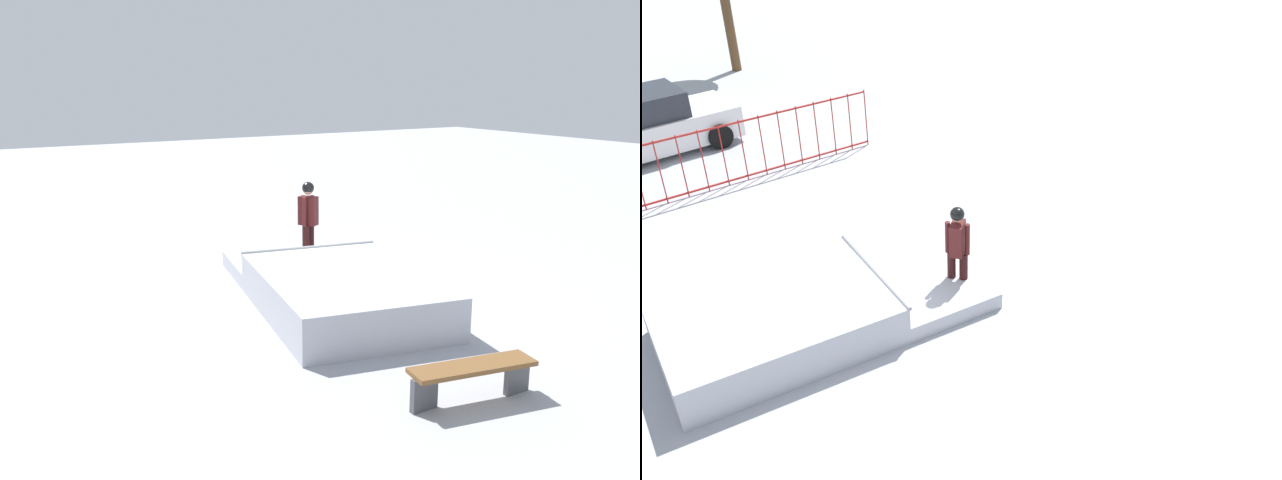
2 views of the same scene
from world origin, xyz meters
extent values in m
plane|color=#A8AAB2|center=(0.00, 0.00, 0.00)|extent=(60.00, 60.00, 0.00)
cube|color=#B0B3BB|center=(-1.13, 0.57, 0.35)|extent=(4.05, 3.27, 0.70)
cube|color=#B0B3BB|center=(1.52, 0.03, 0.15)|extent=(2.28, 2.91, 0.30)
cylinder|color=gray|center=(0.63, 0.21, 0.70)|extent=(0.60, 2.56, 0.08)
cylinder|color=black|center=(1.86, -0.42, 0.41)|extent=(0.15, 0.15, 0.82)
cylinder|color=black|center=(1.98, -0.61, 0.41)|extent=(0.15, 0.15, 0.82)
cube|color=#4C1919|center=(1.92, -0.52, 1.12)|extent=(0.44, 0.39, 0.60)
cylinder|color=#4C1919|center=(1.83, -0.37, 1.12)|extent=(0.09, 0.09, 0.60)
cylinder|color=#4C1919|center=(2.02, -0.66, 1.12)|extent=(0.09, 0.09, 0.60)
sphere|color=tan|center=(1.92, -0.52, 1.57)|extent=(0.22, 0.22, 0.22)
sphere|color=black|center=(1.92, -0.52, 1.60)|extent=(0.25, 0.25, 0.25)
cube|color=black|center=(1.80, -0.02, 0.08)|extent=(0.79, 0.58, 0.02)
cylinder|color=silver|center=(1.98, 0.23, 0.03)|extent=(0.06, 0.05, 0.06)
cylinder|color=silver|center=(2.10, 0.03, 0.03)|extent=(0.06, 0.05, 0.06)
cylinder|color=silver|center=(1.50, -0.06, 0.03)|extent=(0.06, 0.05, 0.06)
cylinder|color=silver|center=(1.62, -0.26, 0.03)|extent=(0.06, 0.05, 0.06)
cube|color=brown|center=(-4.51, 0.91, 0.45)|extent=(0.69, 1.65, 0.06)
cube|color=#4C4C51|center=(-4.39, 1.55, 0.21)|extent=(0.08, 0.36, 0.42)
cube|color=#4C4C51|center=(-4.63, 0.27, 0.21)|extent=(0.08, 0.36, 0.42)
camera|label=1|loc=(-9.99, 6.32, 3.84)|focal=37.81mm
camera|label=2|loc=(-4.93, -7.83, 7.25)|focal=38.15mm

